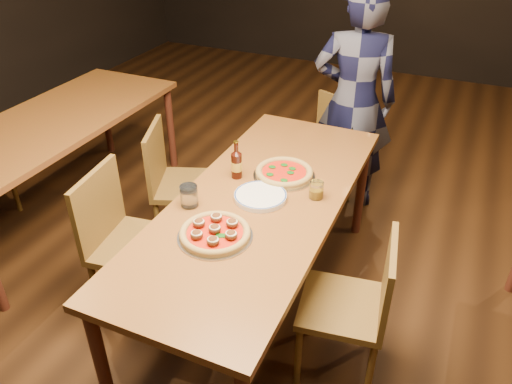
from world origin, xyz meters
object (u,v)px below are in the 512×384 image
at_px(chair_main_sw, 187,185).
at_px(table_main, 260,210).
at_px(plate_stack, 260,196).
at_px(chair_main_e, 342,305).
at_px(chair_main_nw, 137,245).
at_px(amber_glass, 316,190).
at_px(table_left, 50,130).
at_px(beer_bottle, 237,165).
at_px(diner, 354,101).
at_px(pizza_margherita, 284,173).
at_px(water_glass, 189,196).
at_px(chair_end, 320,152).
at_px(pizza_meatball, 215,233).

bearing_deg(chair_main_sw, table_main, -140.55).
bearing_deg(plate_stack, chair_main_e, -24.05).
height_order(table_main, chair_main_sw, chair_main_sw).
relative_size(chair_main_nw, amber_glass, 10.10).
height_order(table_left, chair_main_sw, chair_main_sw).
distance_m(chair_main_sw, beer_bottle, 0.66).
bearing_deg(chair_main_e, diner, -174.45).
distance_m(chair_main_nw, pizza_margherita, 0.89).
bearing_deg(diner, water_glass, 60.87).
bearing_deg(amber_glass, chair_main_e, -52.93).
bearing_deg(beer_bottle, pizza_margherita, 25.99).
distance_m(chair_main_nw, plate_stack, 0.74).
distance_m(table_main, diner, 1.35).
relative_size(amber_glass, diner, 0.06).
bearing_deg(water_glass, beer_bottle, 74.41).
relative_size(table_left, chair_main_nw, 2.18).
relative_size(pizza_margherita, amber_glass, 3.75).
distance_m(table_main, chair_main_nw, 0.70).
height_order(chair_end, pizza_margherita, chair_end).
xyz_separation_m(table_left, chair_end, (1.66, 0.92, -0.26)).
relative_size(table_left, chair_main_e, 2.35).
bearing_deg(chair_main_nw, pizza_margherita, -57.18).
bearing_deg(chair_main_sw, water_glass, -167.54).
bearing_deg(chair_main_sw, pizza_margherita, -121.06).
height_order(table_left, plate_stack, plate_stack).
relative_size(chair_main_sw, diner, 0.55).
relative_size(chair_main_e, pizza_meatball, 2.44).
xyz_separation_m(chair_main_e, pizza_meatball, (-0.59, -0.14, 0.35)).
bearing_deg(chair_main_e, chair_main_nw, -96.05).
distance_m(chair_main_nw, chair_main_sw, 0.68).
xyz_separation_m(chair_main_nw, chair_main_sw, (-0.08, 0.67, -0.02)).
xyz_separation_m(plate_stack, water_glass, (-0.30, -0.20, 0.04)).
bearing_deg(chair_main_nw, table_main, -72.78).
distance_m(table_left, water_glass, 1.49).
bearing_deg(pizza_margherita, water_glass, -125.70).
xyz_separation_m(table_main, pizza_margherita, (0.03, 0.26, 0.09)).
height_order(chair_main_nw, pizza_margherita, chair_main_nw).
distance_m(amber_glass, diner, 1.21).
distance_m(chair_main_sw, diner, 1.31).
bearing_deg(chair_end, chair_main_e, -45.01).
height_order(table_left, diner, diner).
bearing_deg(diner, chair_main_sw, 35.56).
bearing_deg(chair_main_sw, chair_end, -58.70).
xyz_separation_m(chair_main_nw, diner, (0.75, 1.61, 0.35)).
xyz_separation_m(chair_end, diner, (0.19, 0.11, 0.39)).
relative_size(table_left, beer_bottle, 9.35).
height_order(table_left, chair_main_e, chair_main_e).
bearing_deg(chair_main_nw, diner, -32.62).
relative_size(beer_bottle, water_glass, 1.92).
bearing_deg(beer_bottle, water_glass, -105.59).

